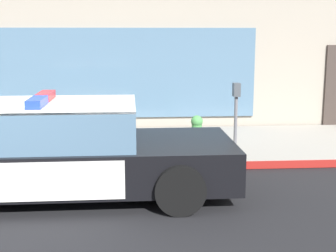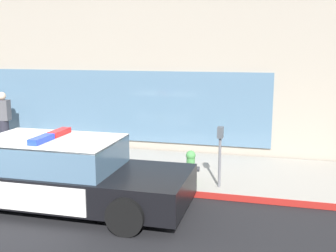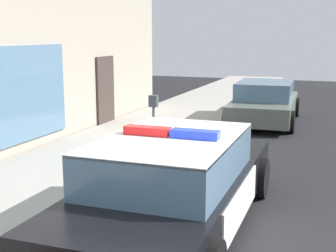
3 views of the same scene
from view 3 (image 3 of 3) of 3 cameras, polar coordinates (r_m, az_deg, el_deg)
curb_red_paint at (r=6.60m, az=-11.20°, el=-12.90°), size 28.80×0.04×0.14m
police_cruiser at (r=6.63m, az=0.76°, el=-6.97°), size 5.15×2.15×1.49m
fire_hydrant at (r=9.39m, az=-4.43°, el=-2.69°), size 0.34×0.39×0.73m
car_down_street at (r=14.96m, az=11.66°, el=2.82°), size 4.40×2.14×1.29m
parking_meter at (r=9.80m, az=-1.77°, el=1.38°), size 0.12×0.18×1.34m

